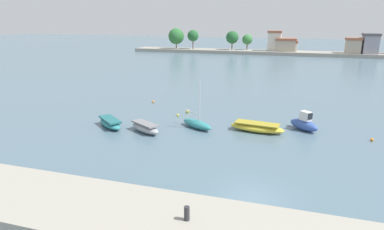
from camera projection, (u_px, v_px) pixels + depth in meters
ground_plane at (252, 199)px, 21.91m from camera, size 400.00×400.00×0.00m
mooring_bollard at (187, 213)px, 15.66m from camera, size 0.26×0.26×0.69m
moored_boat_0 at (110, 123)px, 36.39m from camera, size 4.46×4.06×0.92m
moored_boat_1 at (145, 128)px, 34.72m from camera, size 4.30×3.34×0.97m
moored_boat_2 at (197, 124)px, 35.98m from camera, size 4.19×3.25×5.06m
moored_boat_3 at (257, 127)px, 34.86m from camera, size 5.72×2.43×0.91m
moored_boat_4 at (304, 124)px, 35.29m from camera, size 3.44×3.29×2.01m
mooring_buoy_0 at (188, 111)px, 41.81m from camera, size 0.41×0.41×0.41m
mooring_buoy_1 at (178, 115)px, 40.42m from camera, size 0.29×0.29×0.29m
mooring_buoy_2 at (372, 140)px, 32.17m from camera, size 0.30×0.30×0.30m
mooring_buoy_3 at (153, 102)px, 46.93m from camera, size 0.31×0.31×0.31m
distant_shoreline at (287, 47)px, 109.73m from camera, size 108.19×8.61×8.04m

